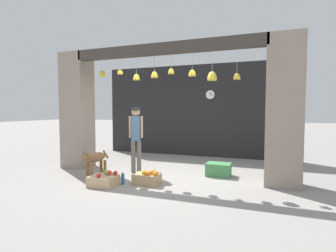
{
  "coord_description": "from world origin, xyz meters",
  "views": [
    {
      "loc": [
        2.21,
        -5.48,
        1.55
      ],
      "look_at": [
        0.0,
        0.46,
        1.16
      ],
      "focal_mm": 28.0,
      "sensor_mm": 36.0,
      "label": 1
    }
  ],
  "objects_px": {
    "dog": "(95,159)",
    "wall_clock": "(210,95)",
    "fruit_crate_oranges": "(147,178)",
    "produce_box_green": "(218,170)",
    "water_bottle": "(123,179)",
    "shopkeeper": "(136,134)",
    "fruit_crate_apples": "(104,180)"
  },
  "relations": [
    {
      "from": "shopkeeper",
      "to": "fruit_crate_oranges",
      "type": "bearing_deg",
      "value": 109.28
    },
    {
      "from": "shopkeeper",
      "to": "water_bottle",
      "type": "distance_m",
      "value": 1.33
    },
    {
      "from": "shopkeeper",
      "to": "fruit_crate_apples",
      "type": "bearing_deg",
      "value": 65.48
    },
    {
      "from": "dog",
      "to": "produce_box_green",
      "type": "bearing_deg",
      "value": 123.3
    },
    {
      "from": "dog",
      "to": "fruit_crate_oranges",
      "type": "bearing_deg",
      "value": 95.26
    },
    {
      "from": "dog",
      "to": "fruit_crate_apples",
      "type": "relative_size",
      "value": 1.51
    },
    {
      "from": "water_bottle",
      "to": "wall_clock",
      "type": "xyz_separation_m",
      "value": [
        1.06,
        3.8,
        1.94
      ]
    },
    {
      "from": "dog",
      "to": "water_bottle",
      "type": "height_order",
      "value": "dog"
    },
    {
      "from": "fruit_crate_oranges",
      "to": "produce_box_green",
      "type": "height_order",
      "value": "fruit_crate_oranges"
    },
    {
      "from": "fruit_crate_apples",
      "to": "wall_clock",
      "type": "distance_m",
      "value": 4.69
    },
    {
      "from": "fruit_crate_oranges",
      "to": "produce_box_green",
      "type": "distance_m",
      "value": 1.76
    },
    {
      "from": "dog",
      "to": "shopkeeper",
      "type": "xyz_separation_m",
      "value": [
        0.71,
        0.68,
        0.54
      ]
    },
    {
      "from": "dog",
      "to": "fruit_crate_oranges",
      "type": "xyz_separation_m",
      "value": [
        1.4,
        -0.15,
        -0.28
      ]
    },
    {
      "from": "fruit_crate_oranges",
      "to": "water_bottle",
      "type": "distance_m",
      "value": 0.51
    },
    {
      "from": "fruit_crate_apples",
      "to": "wall_clock",
      "type": "height_order",
      "value": "wall_clock"
    },
    {
      "from": "shopkeeper",
      "to": "wall_clock",
      "type": "relative_size",
      "value": 5.33
    },
    {
      "from": "dog",
      "to": "fruit_crate_oranges",
      "type": "height_order",
      "value": "dog"
    },
    {
      "from": "wall_clock",
      "to": "dog",
      "type": "bearing_deg",
      "value": -119.59
    },
    {
      "from": "shopkeeper",
      "to": "fruit_crate_apples",
      "type": "relative_size",
      "value": 3.05
    },
    {
      "from": "fruit_crate_apples",
      "to": "produce_box_green",
      "type": "distance_m",
      "value": 2.63
    },
    {
      "from": "fruit_crate_oranges",
      "to": "produce_box_green",
      "type": "bearing_deg",
      "value": 43.92
    },
    {
      "from": "shopkeeper",
      "to": "fruit_crate_oranges",
      "type": "height_order",
      "value": "shopkeeper"
    },
    {
      "from": "fruit_crate_oranges",
      "to": "wall_clock",
      "type": "distance_m",
      "value": 4.15
    },
    {
      "from": "wall_clock",
      "to": "shopkeeper",
      "type": "bearing_deg",
      "value": -114.36
    },
    {
      "from": "water_bottle",
      "to": "shopkeeper",
      "type": "bearing_deg",
      "value": 101.69
    },
    {
      "from": "water_bottle",
      "to": "wall_clock",
      "type": "distance_m",
      "value": 4.4
    },
    {
      "from": "produce_box_green",
      "to": "wall_clock",
      "type": "xyz_separation_m",
      "value": [
        -0.69,
        2.41,
        1.9
      ]
    },
    {
      "from": "dog",
      "to": "wall_clock",
      "type": "xyz_separation_m",
      "value": [
        1.98,
        3.48,
        1.64
      ]
    },
    {
      "from": "water_bottle",
      "to": "dog",
      "type": "bearing_deg",
      "value": 160.59
    },
    {
      "from": "shopkeeper",
      "to": "produce_box_green",
      "type": "height_order",
      "value": "shopkeeper"
    },
    {
      "from": "dog",
      "to": "produce_box_green",
      "type": "relative_size",
      "value": 1.44
    },
    {
      "from": "water_bottle",
      "to": "wall_clock",
      "type": "height_order",
      "value": "wall_clock"
    }
  ]
}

